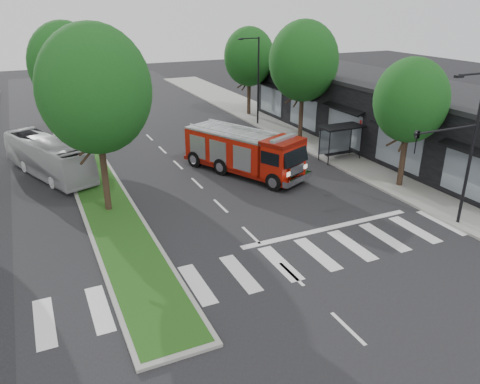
% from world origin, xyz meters
% --- Properties ---
extents(ground, '(140.00, 140.00, 0.00)m').
position_xyz_m(ground, '(0.00, 0.00, 0.00)').
color(ground, black).
rests_on(ground, ground).
extents(sidewalk_right, '(5.00, 80.00, 0.15)m').
position_xyz_m(sidewalk_right, '(12.50, 10.00, 0.07)').
color(sidewalk_right, gray).
rests_on(sidewalk_right, ground).
extents(median, '(3.00, 50.00, 0.15)m').
position_xyz_m(median, '(-6.00, 18.00, 0.08)').
color(median, gray).
rests_on(median, ground).
extents(storefront_row, '(8.00, 30.00, 5.00)m').
position_xyz_m(storefront_row, '(17.00, 10.00, 2.50)').
color(storefront_row, black).
rests_on(storefront_row, ground).
extents(bus_shelter, '(3.20, 1.60, 2.61)m').
position_xyz_m(bus_shelter, '(11.20, 8.15, 2.04)').
color(bus_shelter, black).
rests_on(bus_shelter, ground).
extents(tree_right_near, '(4.40, 4.40, 8.05)m').
position_xyz_m(tree_right_near, '(11.50, 2.00, 5.51)').
color(tree_right_near, black).
rests_on(tree_right_near, ground).
extents(tree_right_mid, '(5.60, 5.60, 9.72)m').
position_xyz_m(tree_right_mid, '(11.50, 14.00, 6.49)').
color(tree_right_mid, black).
rests_on(tree_right_mid, ground).
extents(tree_right_far, '(5.00, 5.00, 8.73)m').
position_xyz_m(tree_right_far, '(11.50, 24.00, 5.84)').
color(tree_right_far, black).
rests_on(tree_right_far, ground).
extents(tree_median_near, '(5.80, 5.80, 10.16)m').
position_xyz_m(tree_median_near, '(-6.00, 6.00, 6.81)').
color(tree_median_near, black).
rests_on(tree_median_near, ground).
extents(tree_median_far, '(5.60, 5.60, 9.72)m').
position_xyz_m(tree_median_far, '(-6.00, 20.00, 6.49)').
color(tree_median_far, black).
rests_on(tree_median_far, ground).
extents(streetlight_right_near, '(4.08, 0.22, 8.00)m').
position_xyz_m(streetlight_right_near, '(9.61, -3.50, 4.67)').
color(streetlight_right_near, black).
rests_on(streetlight_right_near, ground).
extents(streetlight_right_far, '(2.11, 0.20, 8.00)m').
position_xyz_m(streetlight_right_far, '(10.35, 20.00, 4.48)').
color(streetlight_right_far, black).
rests_on(streetlight_right_far, ground).
extents(fire_engine, '(6.28, 9.39, 3.16)m').
position_xyz_m(fire_engine, '(3.57, 8.47, 1.51)').
color(fire_engine, '#670C05').
rests_on(fire_engine, ground).
extents(city_bus, '(5.30, 9.52, 2.60)m').
position_xyz_m(city_bus, '(-8.50, 13.61, 1.30)').
color(city_bus, silver).
rests_on(city_bus, ground).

